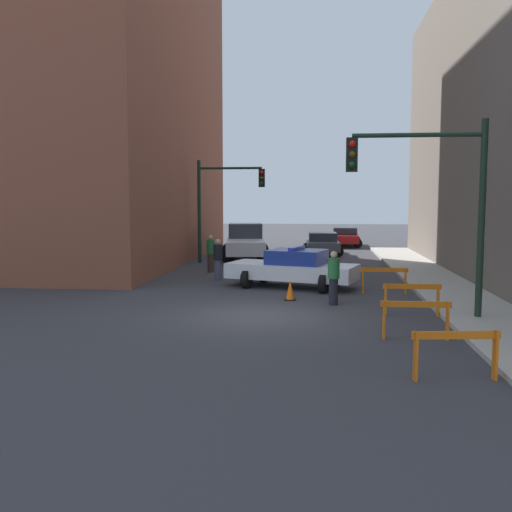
# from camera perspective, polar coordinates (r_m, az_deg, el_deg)

# --- Properties ---
(ground_plane) EXTENTS (120.00, 120.00, 0.00)m
(ground_plane) POSITION_cam_1_polar(r_m,az_deg,el_deg) (15.98, 0.26, -6.00)
(ground_plane) COLOR #38383D
(sidewalk_right) EXTENTS (2.40, 44.00, 0.12)m
(sidewalk_right) POSITION_cam_1_polar(r_m,az_deg,el_deg) (16.54, 22.28, -5.82)
(sidewalk_right) COLOR #B2ADA3
(sidewalk_right) RESTS_ON ground_plane
(building_corner_left) EXTENTS (14.00, 20.00, 22.49)m
(building_corner_left) POSITION_cam_1_polar(r_m,az_deg,el_deg) (33.52, -19.08, 19.21)
(building_corner_left) COLOR brown
(building_corner_left) RESTS_ON ground_plane
(traffic_light_near) EXTENTS (3.64, 0.35, 5.20)m
(traffic_light_near) POSITION_cam_1_polar(r_m,az_deg,el_deg) (15.85, 17.63, 6.48)
(traffic_light_near) COLOR black
(traffic_light_near) RESTS_ON sidewalk_right
(traffic_light_far) EXTENTS (3.44, 0.35, 5.20)m
(traffic_light_far) POSITION_cam_1_polar(r_m,az_deg,el_deg) (29.03, -3.58, 5.99)
(traffic_light_far) COLOR black
(traffic_light_far) RESTS_ON ground_plane
(police_car) EXTENTS (5.03, 3.17, 1.52)m
(police_car) POSITION_cam_1_polar(r_m,az_deg,el_deg) (21.01, 3.73, -1.20)
(police_car) COLOR white
(police_car) RESTS_ON ground_plane
(white_truck) EXTENTS (3.09, 5.62, 1.90)m
(white_truck) POSITION_cam_1_polar(r_m,az_deg,el_deg) (31.03, -1.05, 1.38)
(white_truck) COLOR silver
(white_truck) RESTS_ON ground_plane
(parked_car_near) EXTENTS (2.39, 4.37, 1.31)m
(parked_car_near) POSITION_cam_1_polar(r_m,az_deg,el_deg) (33.62, 6.65, 1.28)
(parked_car_near) COLOR #474C51
(parked_car_near) RESTS_ON ground_plane
(parked_car_mid) EXTENTS (2.36, 4.35, 1.31)m
(parked_car_mid) POSITION_cam_1_polar(r_m,az_deg,el_deg) (39.93, 8.89, 1.94)
(parked_car_mid) COLOR maroon
(parked_car_mid) RESTS_ON ground_plane
(pedestrian_crossing) EXTENTS (0.51, 0.51, 1.66)m
(pedestrian_crossing) POSITION_cam_1_polar(r_m,az_deg,el_deg) (22.84, -3.83, -0.30)
(pedestrian_crossing) COLOR #474C66
(pedestrian_crossing) RESTS_ON ground_plane
(pedestrian_corner) EXTENTS (0.49, 0.49, 1.66)m
(pedestrian_corner) POSITION_cam_1_polar(r_m,az_deg,el_deg) (25.41, -4.57, 0.30)
(pedestrian_corner) COLOR #382D23
(pedestrian_corner) RESTS_ON ground_plane
(pedestrian_sidewalk) EXTENTS (0.43, 0.43, 1.66)m
(pedestrian_sidewalk) POSITION_cam_1_polar(r_m,az_deg,el_deg) (17.66, 7.77, -2.10)
(pedestrian_sidewalk) COLOR black
(pedestrian_sidewalk) RESTS_ON ground_plane
(barrier_front) EXTENTS (1.59, 0.36, 0.90)m
(barrier_front) POSITION_cam_1_polar(r_m,az_deg,el_deg) (10.89, 19.36, -8.57)
(barrier_front) COLOR orange
(barrier_front) RESTS_ON ground_plane
(barrier_mid) EXTENTS (1.60, 0.17, 0.90)m
(barrier_mid) POSITION_cam_1_polar(r_m,az_deg,el_deg) (13.71, 15.67, -5.55)
(barrier_mid) COLOR orange
(barrier_mid) RESTS_ON ground_plane
(barrier_back) EXTENTS (1.60, 0.20, 0.90)m
(barrier_back) POSITION_cam_1_polar(r_m,az_deg,el_deg) (16.45, 15.32, -3.69)
(barrier_back) COLOR orange
(barrier_back) RESTS_ON ground_plane
(barrier_corner) EXTENTS (1.60, 0.16, 0.90)m
(barrier_corner) POSITION_cam_1_polar(r_m,az_deg,el_deg) (20.03, 12.69, -1.97)
(barrier_corner) COLOR orange
(barrier_corner) RESTS_ON ground_plane
(traffic_cone) EXTENTS (0.36, 0.36, 0.66)m
(traffic_cone) POSITION_cam_1_polar(r_m,az_deg,el_deg) (18.41, 3.44, -3.45)
(traffic_cone) COLOR black
(traffic_cone) RESTS_ON ground_plane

